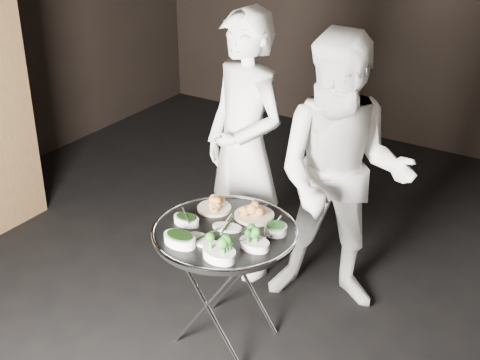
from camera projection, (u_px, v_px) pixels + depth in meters
The scene contains 14 objects.
tray_stand at pixel (225, 281), 3.69m from camera, with size 0.47×0.40×0.69m.
serving_tray at pixel (225, 232), 3.55m from camera, with size 0.78×0.78×0.04m.
potato_plate_a at pixel (214, 205), 3.74m from camera, with size 0.20×0.20×0.07m.
potato_plate_b at pixel (254, 212), 3.65m from camera, with size 0.22×0.22×0.08m.
greens_bowl at pixel (276, 228), 3.50m from camera, with size 0.12×0.12×0.07m.
asparagus_plate_a at pixel (227, 226), 3.55m from camera, with size 0.18×0.13×0.03m.
asparagus_plate_b at pixel (201, 239), 3.44m from camera, with size 0.19×0.13×0.04m.
spinach_bowl_a at pixel (186, 219), 3.60m from camera, with size 0.15×0.10×0.06m.
spinach_bowl_b at pixel (180, 238), 3.41m from camera, with size 0.19×0.13×0.08m.
broccoli_bowl_a at pixel (255, 243), 3.38m from camera, with size 0.16×0.12×0.07m.
broccoli_bowl_b at pixel (219, 252), 3.29m from camera, with size 0.22×0.18×0.08m.
serving_utensils at pixel (234, 218), 3.57m from camera, with size 0.57×0.41×0.01m.
waiter_left at pixel (245, 148), 4.15m from camera, with size 0.63×0.42×1.73m, color white.
waiter_right at pixel (342, 177), 3.82m from camera, with size 0.83×0.64×1.70m, color white.
Camera 1 is at (1.56, -2.35, 2.52)m, focal length 50.00 mm.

